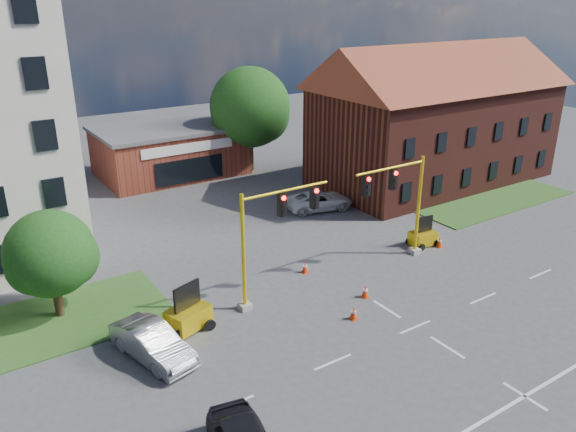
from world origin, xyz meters
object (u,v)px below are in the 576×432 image
object	(u,v)px
trailer_east	(423,237)
trailer_west	(188,315)
signal_mast_west	(272,231)
pickup_white	(319,201)
signal_mast_east	(399,199)

from	to	relation	value
trailer_east	trailer_west	bearing A→B (deg)	-172.23
trailer_west	signal_mast_west	bearing A→B (deg)	-17.85
trailer_west	pickup_white	bearing A→B (deg)	14.05
trailer_west	pickup_white	world-z (taller)	trailer_west
signal_mast_east	trailer_west	distance (m)	13.85
signal_mast_west	signal_mast_east	bearing A→B (deg)	0.00
signal_mast_east	trailer_east	bearing A→B (deg)	11.31
signal_mast_west	signal_mast_east	size ratio (longest dim) A/B	1.00
trailer_east	pickup_white	size ratio (longest dim) A/B	0.38
signal_mast_west	trailer_west	xyz separation A→B (m)	(-4.76, -0.07, -3.21)
trailer_east	signal_mast_east	bearing A→B (deg)	-163.22
trailer_west	trailer_east	bearing A→B (deg)	-16.43
pickup_white	signal_mast_east	bearing A→B (deg)	-173.61
trailer_east	signal_mast_west	bearing A→B (deg)	-171.64
signal_mast_east	pickup_white	distance (m)	10.05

